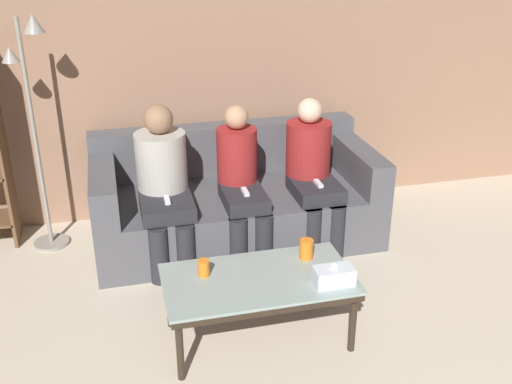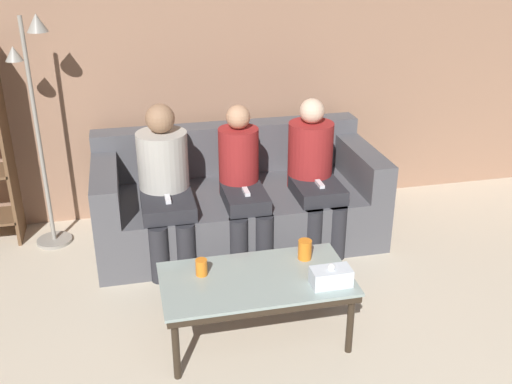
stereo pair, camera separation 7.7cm
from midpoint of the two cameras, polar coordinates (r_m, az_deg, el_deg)
The scene contains 10 objects.
wall_back at distance 4.77m, azimuth -4.18°, elevation 13.10°, with size 12.00×0.06×2.60m.
couch at distance 4.56m, azimuth -2.55°, elevation -0.77°, with size 2.08×0.98×0.79m.
coffee_table at distance 3.40m, azimuth -0.42°, elevation -8.75°, with size 1.07×0.57×0.41m.
cup_near_left at distance 3.54m, azimuth 4.19°, elevation -5.44°, with size 0.08×0.08×0.12m.
cup_near_right at distance 3.39m, azimuth -5.65°, elevation -7.21°, with size 0.07×0.07×0.10m.
tissue_box at distance 3.32m, azimuth 6.74°, elevation -7.93°, with size 0.22×0.12×0.13m.
standing_lamp at distance 4.44m, azimuth -20.88°, elevation 7.16°, with size 0.31×0.26×1.68m.
seated_person_left_end at distance 4.19m, azimuth -9.31°, elevation 1.07°, with size 0.36×0.67×1.11m.
seated_person_mid_left at distance 4.25m, azimuth -1.99°, elevation 1.19°, with size 0.31×0.63×1.07m.
seated_person_mid_right at distance 4.40m, azimuth 4.84°, elevation 2.20°, with size 0.33×0.63×1.08m.
Camera 1 is at (-0.85, -0.42, 2.22)m, focal length 42.00 mm.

